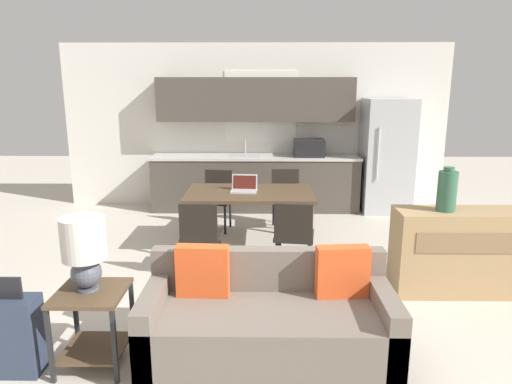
{
  "coord_description": "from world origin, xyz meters",
  "views": [
    {
      "loc": [
        0.11,
        -3.11,
        2.04
      ],
      "look_at": [
        0.05,
        1.5,
        0.95
      ],
      "focal_mm": 32.0,
      "sensor_mm": 36.0,
      "label": 1
    }
  ],
  "objects_px": {
    "table_lamp": "(84,248)",
    "credenza": "(459,252)",
    "couch": "(268,317)",
    "dining_chair_far_right": "(286,195)",
    "dining_chair_near_right": "(294,234)",
    "side_table": "(93,315)",
    "dining_chair_near_left": "(201,234)",
    "laptop": "(244,187)",
    "suitcase": "(9,335)",
    "refrigerator": "(386,156)",
    "vase": "(447,191)",
    "dining_table": "(250,196)",
    "dining_chair_far_left": "(217,196)"
  },
  "relations": [
    {
      "from": "credenza",
      "to": "laptop",
      "type": "height_order",
      "value": "laptop"
    },
    {
      "from": "vase",
      "to": "dining_chair_near_left",
      "type": "height_order",
      "value": "vase"
    },
    {
      "from": "side_table",
      "to": "credenza",
      "type": "relative_size",
      "value": 0.46
    },
    {
      "from": "dining_chair_far_right",
      "to": "suitcase",
      "type": "xyz_separation_m",
      "value": [
        -2.15,
        -3.47,
        -0.18
      ]
    },
    {
      "from": "suitcase",
      "to": "vase",
      "type": "bearing_deg",
      "value": 20.85
    },
    {
      "from": "table_lamp",
      "to": "vase",
      "type": "distance_m",
      "value": 3.28
    },
    {
      "from": "dining_table",
      "to": "couch",
      "type": "distance_m",
      "value": 2.44
    },
    {
      "from": "vase",
      "to": "dining_chair_far_right",
      "type": "distance_m",
      "value": 2.61
    },
    {
      "from": "dining_table",
      "to": "dining_chair_near_left",
      "type": "xyz_separation_m",
      "value": [
        -0.51,
        -0.87,
        -0.2
      ]
    },
    {
      "from": "side_table",
      "to": "dining_chair_near_right",
      "type": "xyz_separation_m",
      "value": [
        1.58,
        1.64,
        0.08
      ]
    },
    {
      "from": "refrigerator",
      "to": "dining_chair_far_right",
      "type": "bearing_deg",
      "value": -150.25
    },
    {
      "from": "dining_table",
      "to": "laptop",
      "type": "bearing_deg",
      "value": 154.85
    },
    {
      "from": "credenza",
      "to": "dining_chair_near_left",
      "type": "bearing_deg",
      "value": 172.05
    },
    {
      "from": "dining_chair_near_left",
      "to": "couch",
      "type": "bearing_deg",
      "value": 116.57
    },
    {
      "from": "refrigerator",
      "to": "dining_chair_far_right",
      "type": "height_order",
      "value": "refrigerator"
    },
    {
      "from": "table_lamp",
      "to": "suitcase",
      "type": "distance_m",
      "value": 0.83
    },
    {
      "from": "table_lamp",
      "to": "credenza",
      "type": "relative_size",
      "value": 0.42
    },
    {
      "from": "credenza",
      "to": "dining_chair_near_right",
      "type": "height_order",
      "value": "credenza"
    },
    {
      "from": "refrigerator",
      "to": "dining_chair_near_left",
      "type": "height_order",
      "value": "refrigerator"
    },
    {
      "from": "refrigerator",
      "to": "laptop",
      "type": "xyz_separation_m",
      "value": [
        -2.24,
        -1.79,
        -0.12
      ]
    },
    {
      "from": "dining_chair_near_right",
      "to": "suitcase",
      "type": "height_order",
      "value": "dining_chair_near_right"
    },
    {
      "from": "refrigerator",
      "to": "credenza",
      "type": "distance_m",
      "value": 3.09
    },
    {
      "from": "dining_chair_near_right",
      "to": "dining_chair_near_left",
      "type": "xyz_separation_m",
      "value": [
        -1.0,
        -0.01,
        0.0
      ]
    },
    {
      "from": "refrigerator",
      "to": "table_lamp",
      "type": "xyz_separation_m",
      "value": [
        -3.28,
        -4.3,
        -0.0
      ]
    },
    {
      "from": "laptop",
      "to": "credenza",
      "type": "bearing_deg",
      "value": -26.14
    },
    {
      "from": "table_lamp",
      "to": "dining_chair_near_right",
      "type": "distance_m",
      "value": 2.32
    },
    {
      "from": "refrigerator",
      "to": "vase",
      "type": "xyz_separation_m",
      "value": [
        -0.24,
        -3.06,
        0.14
      ]
    },
    {
      "from": "side_table",
      "to": "dining_chair_near_left",
      "type": "xyz_separation_m",
      "value": [
        0.58,
        1.64,
        0.08
      ]
    },
    {
      "from": "refrigerator",
      "to": "suitcase",
      "type": "height_order",
      "value": "refrigerator"
    },
    {
      "from": "dining_table",
      "to": "suitcase",
      "type": "distance_m",
      "value": 3.11
    },
    {
      "from": "dining_chair_near_left",
      "to": "side_table",
      "type": "bearing_deg",
      "value": 72.35
    },
    {
      "from": "dining_table",
      "to": "dining_chair_near_left",
      "type": "relative_size",
      "value": 1.87
    },
    {
      "from": "vase",
      "to": "dining_chair_near_right",
      "type": "relative_size",
      "value": 0.51
    },
    {
      "from": "side_table",
      "to": "dining_chair_near_left",
      "type": "relative_size",
      "value": 0.7
    },
    {
      "from": "dining_chair_near_left",
      "to": "table_lamp",
      "type": "bearing_deg",
      "value": 71.15
    },
    {
      "from": "dining_chair_near_left",
      "to": "vase",
      "type": "bearing_deg",
      "value": 173.08
    },
    {
      "from": "dining_chair_far_right",
      "to": "dining_chair_near_left",
      "type": "height_order",
      "value": "same"
    },
    {
      "from": "laptop",
      "to": "couch",
      "type": "bearing_deg",
      "value": -79.59
    },
    {
      "from": "laptop",
      "to": "dining_chair_far_right",
      "type": "bearing_deg",
      "value": 59.63
    },
    {
      "from": "dining_chair_far_right",
      "to": "vase",
      "type": "bearing_deg",
      "value": -59.59
    },
    {
      "from": "refrigerator",
      "to": "dining_chair_far_left",
      "type": "xyz_separation_m",
      "value": [
        -2.66,
        -1.02,
        -0.43
      ]
    },
    {
      "from": "couch",
      "to": "dining_chair_far_right",
      "type": "distance_m",
      "value": 3.29
    },
    {
      "from": "dining_chair_far_left",
      "to": "laptop",
      "type": "bearing_deg",
      "value": -52.89
    },
    {
      "from": "refrigerator",
      "to": "credenza",
      "type": "height_order",
      "value": "refrigerator"
    },
    {
      "from": "dining_chair_near_right",
      "to": "dining_table",
      "type": "bearing_deg",
      "value": -52.51
    },
    {
      "from": "refrigerator",
      "to": "table_lamp",
      "type": "height_order",
      "value": "refrigerator"
    },
    {
      "from": "dining_chair_near_left",
      "to": "suitcase",
      "type": "relative_size",
      "value": 1.14
    },
    {
      "from": "dining_chair_far_right",
      "to": "dining_chair_near_left",
      "type": "relative_size",
      "value": 1.0
    },
    {
      "from": "side_table",
      "to": "vase",
      "type": "bearing_deg",
      "value": 22.74
    },
    {
      "from": "refrigerator",
      "to": "laptop",
      "type": "distance_m",
      "value": 2.87
    }
  ]
}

